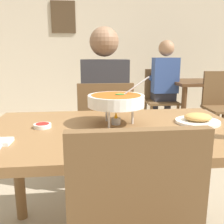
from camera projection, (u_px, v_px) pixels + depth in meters
cafe_rear_partition at (92, 34)px, 4.72m from camera, size 10.00×0.10×3.00m
picture_frame_hung at (63, 17)px, 4.54m from camera, size 0.44×0.03×0.56m
dining_table_main at (115, 147)px, 1.30m from camera, size 1.33×0.85×0.74m
chair_diner_main at (105, 130)px, 2.02m from camera, size 0.44×0.44×0.90m
diner_main at (104, 101)px, 2.00m from camera, size 0.40×0.45×1.31m
curry_bowl at (116, 101)px, 1.32m from camera, size 0.33×0.30×0.26m
rice_plate at (138, 141)px, 1.03m from camera, size 0.24×0.24×0.06m
appetizer_plate at (198, 119)px, 1.37m from camera, size 0.24×0.24×0.06m
sauce_dish at (42, 126)px, 1.28m from camera, size 0.09×0.09×0.02m
spoon_utensil at (0, 147)px, 1.01m from camera, size 0.03×0.17×0.01m
dining_table_far at (204, 90)px, 3.69m from camera, size 1.00×0.80×0.74m
chair_bg_middle at (160, 96)px, 3.72m from camera, size 0.45×0.45×0.90m
chair_bg_right at (221, 102)px, 3.23m from camera, size 0.46×0.46×0.90m
patron_bg_middle at (164, 80)px, 3.63m from camera, size 0.40×0.45×1.31m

